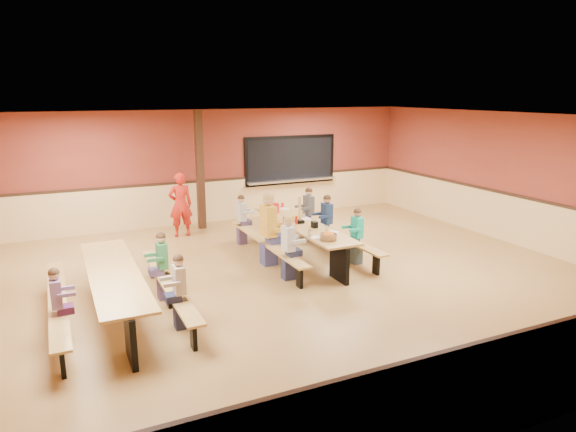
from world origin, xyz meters
name	(u,v)px	position (x,y,z in m)	size (l,w,h in m)	color
ground	(278,282)	(0.00, 0.00, 0.00)	(12.00, 12.00, 0.00)	olive
room_envelope	(278,247)	(0.00, 0.00, 0.69)	(12.04, 10.04, 3.02)	maroon
kitchen_pass_through	(291,162)	(2.60, 4.96, 1.49)	(2.78, 0.28, 1.38)	black
structural_post	(200,171)	(-0.20, 4.40, 1.50)	(0.18, 0.18, 3.00)	black
cafeteria_table_main	(302,233)	(1.08, 1.15, 0.53)	(1.91, 3.70, 0.74)	tan
cafeteria_table_second	(115,285)	(-2.90, -0.28, 0.53)	(1.91, 3.70, 0.74)	tan
seated_child_white_left	(288,248)	(0.25, 0.08, 0.60)	(0.37, 0.30, 1.21)	silver
seated_adult_yellow	(269,230)	(0.25, 1.02, 0.74)	(0.50, 0.41, 1.47)	gold
seated_child_grey_left	(242,220)	(0.25, 2.63, 0.57)	(0.33, 0.27, 1.14)	#B8B8B8
seated_child_teal_right	(357,237)	(1.90, 0.31, 0.57)	(0.34, 0.28, 1.15)	#15A286
seated_child_navy_right	(327,222)	(1.90, 1.57, 0.60)	(0.36, 0.30, 1.19)	navy
seated_child_char_right	(309,213)	(1.90, 2.46, 0.60)	(0.37, 0.30, 1.21)	#484B51
seated_child_purple_sec	(58,307)	(-3.72, -0.90, 0.55)	(0.32, 0.26, 1.10)	slate
seated_child_green_sec	(163,266)	(-2.07, 0.12, 0.58)	(0.34, 0.28, 1.15)	#2D7240
seated_child_tan_sec	(180,292)	(-2.07, -1.11, 0.57)	(0.33, 0.27, 1.13)	tan
standing_woman	(181,205)	(-0.86, 3.87, 0.79)	(0.57, 0.38, 1.57)	red
punch_pitcher	(276,208)	(0.96, 2.28, 0.85)	(0.16, 0.16, 0.22)	red
chip_bowl	(328,236)	(0.97, -0.16, 0.81)	(0.32, 0.32, 0.15)	orange
napkin_dispenser	(314,225)	(1.15, 0.74, 0.80)	(0.10, 0.14, 0.13)	black
condiment_mustard	(293,220)	(0.88, 1.20, 0.82)	(0.06, 0.06, 0.17)	yellow
condiment_ketchup	(296,220)	(0.94, 1.16, 0.82)	(0.06, 0.06, 0.17)	#B2140F
table_paddle	(300,217)	(1.05, 1.21, 0.88)	(0.16, 0.16, 0.56)	black
place_settings	(302,221)	(1.08, 1.15, 0.80)	(0.65, 3.30, 0.11)	beige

